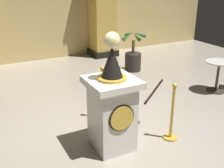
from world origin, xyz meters
name	(u,v)px	position (x,y,z in m)	size (l,w,h in m)	color
ground_plane	(128,139)	(0.00, 0.00, 0.00)	(12.84, 12.84, 0.00)	#9E9384
back_wall	(39,4)	(0.00, 5.46, 1.73)	(12.84, 0.16, 3.47)	tan
pedestal_clock	(112,106)	(-0.34, -0.08, 0.73)	(0.74, 0.74, 1.86)	silver
stanchion_near	(172,120)	(0.64, -0.32, 0.35)	(0.24, 0.24, 1.01)	gold
stanchion_far	(103,101)	(-0.06, 0.86, 0.37)	(0.24, 0.24, 1.06)	gold
velvet_rope	(136,87)	(0.29, 0.27, 0.79)	(0.97, 0.98, 0.22)	black
column_right	(102,6)	(1.92, 5.00, 1.65)	(0.88, 0.88, 3.33)	black
potted_palm_right	(133,58)	(1.97, 3.08, 0.36)	(0.77, 0.76, 1.17)	#2D2823
cafe_table	(218,72)	(2.90, 0.83, 0.47)	(0.62, 0.62, 0.74)	#332D28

